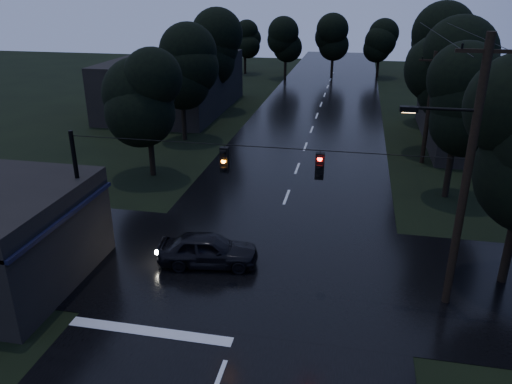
% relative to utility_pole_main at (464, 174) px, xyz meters
% --- Properties ---
extents(main_road, '(12.00, 120.00, 0.02)m').
position_rel_utility_pole_main_xyz_m(main_road, '(-7.41, 19.00, -5.26)').
color(main_road, black).
rests_on(main_road, ground).
extents(cross_street, '(60.00, 9.00, 0.02)m').
position_rel_utility_pole_main_xyz_m(cross_street, '(-7.41, 1.00, -5.26)').
color(cross_street, black).
rests_on(cross_street, ground).
extents(building_far_right, '(10.00, 14.00, 4.40)m').
position_rel_utility_pole_main_xyz_m(building_far_right, '(6.59, 23.00, -3.06)').
color(building_far_right, black).
rests_on(building_far_right, ground).
extents(building_far_left, '(10.00, 16.00, 5.00)m').
position_rel_utility_pole_main_xyz_m(building_far_left, '(-21.41, 29.00, -2.76)').
color(building_far_left, black).
rests_on(building_far_left, ground).
extents(utility_pole_main, '(3.50, 0.30, 10.00)m').
position_rel_utility_pole_main_xyz_m(utility_pole_main, '(0.00, 0.00, 0.00)').
color(utility_pole_main, black).
rests_on(utility_pole_main, ground).
extents(utility_pole_far, '(2.00, 0.30, 7.50)m').
position_rel_utility_pole_main_xyz_m(utility_pole_far, '(0.89, 17.00, -1.38)').
color(utility_pole_far, black).
rests_on(utility_pole_far, ground).
extents(anchor_pole_left, '(0.18, 0.18, 6.00)m').
position_rel_utility_pole_main_xyz_m(anchor_pole_left, '(-14.91, 0.00, -2.26)').
color(anchor_pole_left, black).
rests_on(anchor_pole_left, ground).
extents(span_signals, '(15.00, 0.37, 1.12)m').
position_rel_utility_pole_main_xyz_m(span_signals, '(-6.85, -0.01, -0.01)').
color(span_signals, black).
rests_on(span_signals, ground).
extents(tree_left_a, '(3.92, 3.92, 8.26)m').
position_rel_utility_pole_main_xyz_m(tree_left_a, '(-16.41, 11.00, -0.02)').
color(tree_left_a, black).
rests_on(tree_left_a, ground).
extents(tree_left_b, '(4.20, 4.20, 8.85)m').
position_rel_utility_pole_main_xyz_m(tree_left_b, '(-17.01, 19.00, 0.36)').
color(tree_left_b, black).
rests_on(tree_left_b, ground).
extents(tree_left_c, '(4.48, 4.48, 9.44)m').
position_rel_utility_pole_main_xyz_m(tree_left_c, '(-17.61, 29.00, 0.74)').
color(tree_left_c, black).
rests_on(tree_left_c, ground).
extents(tree_right_a, '(4.20, 4.20, 8.85)m').
position_rel_utility_pole_main_xyz_m(tree_right_a, '(1.59, 11.00, 0.36)').
color(tree_right_a, black).
rests_on(tree_right_a, ground).
extents(tree_right_b, '(4.48, 4.48, 9.44)m').
position_rel_utility_pole_main_xyz_m(tree_right_b, '(2.19, 19.00, 0.74)').
color(tree_right_b, black).
rests_on(tree_right_b, ground).
extents(tree_right_c, '(4.76, 4.76, 10.03)m').
position_rel_utility_pole_main_xyz_m(tree_right_c, '(2.79, 29.00, 1.11)').
color(tree_right_c, black).
rests_on(tree_right_c, ground).
extents(car, '(4.51, 2.32, 1.47)m').
position_rel_utility_pole_main_xyz_m(car, '(-9.68, 0.89, -4.53)').
color(car, black).
rests_on(car, ground).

